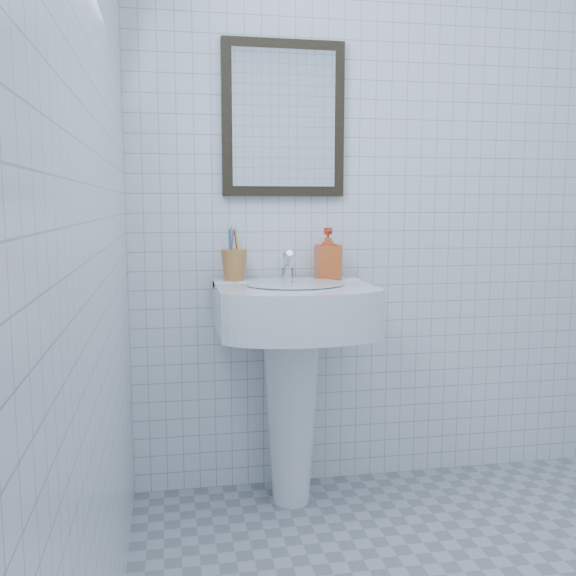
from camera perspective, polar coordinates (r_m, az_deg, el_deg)
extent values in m
cube|color=white|center=(2.80, 9.04, 8.24)|extent=(2.20, 0.02, 2.50)
cube|color=white|center=(1.45, -17.22, 8.78)|extent=(0.02, 2.40, 2.50)
cone|color=white|center=(2.63, 0.28, -11.09)|extent=(0.23, 0.23, 0.74)
cube|color=white|center=(2.48, 0.52, -1.79)|extent=(0.59, 0.42, 0.18)
cube|color=white|center=(2.62, -0.18, 0.49)|extent=(0.59, 0.11, 0.03)
cylinder|color=white|center=(2.43, 0.67, 0.41)|extent=(0.37, 0.37, 0.01)
cylinder|color=silver|center=(2.59, -0.07, 1.31)|extent=(0.05, 0.05, 0.05)
cylinder|color=silver|center=(2.57, -0.01, 2.58)|extent=(0.03, 0.10, 0.08)
cylinder|color=silver|center=(2.61, -0.15, 2.22)|extent=(0.03, 0.05, 0.09)
imported|color=red|center=(2.63, 3.57, 3.07)|extent=(0.10, 0.10, 0.20)
cube|color=black|center=(2.68, -0.41, 14.79)|extent=(0.50, 0.04, 0.62)
cube|color=white|center=(2.66, -0.34, 14.84)|extent=(0.42, 0.00, 0.54)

